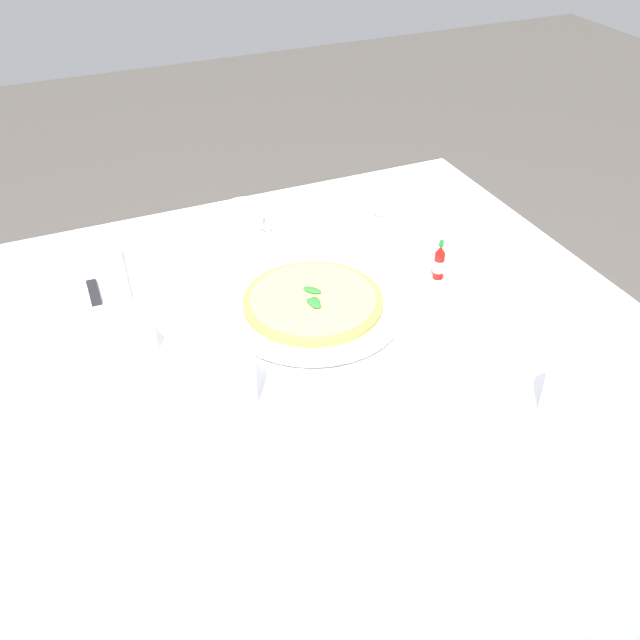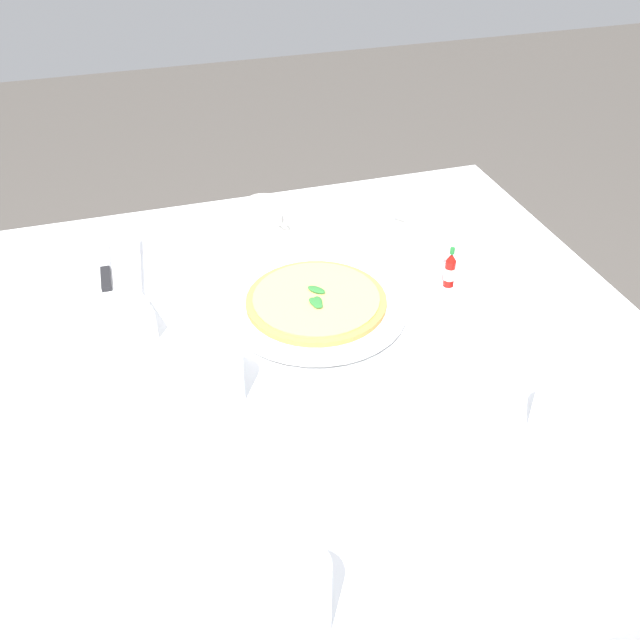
{
  "view_description": "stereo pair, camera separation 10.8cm",
  "coord_description": "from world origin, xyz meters",
  "px_view_note": "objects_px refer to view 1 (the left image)",
  "views": [
    {
      "loc": [
        -0.84,
        0.38,
        1.5
      ],
      "look_at": [
        0.05,
        -0.01,
        0.76
      ],
      "focal_mm": 39.5,
      "sensor_mm": 36.0,
      "label": 1
    },
    {
      "loc": [
        -0.88,
        0.28,
        1.5
      ],
      "look_at": [
        0.05,
        -0.01,
        0.76
      ],
      "focal_mm": 39.5,
      "sensor_mm": 36.0,
      "label": 2
    }
  ],
  "objects_px": {
    "pizza": "(313,301)",
    "napkin_folded": "(92,286)",
    "pizza_plate": "(313,307)",
    "water_glass_back_corner": "(234,381)",
    "water_glass_near_right": "(358,602)",
    "pepper_shaker": "(451,273)",
    "dinner_knife": "(90,279)",
    "salt_shaker": "(427,261)",
    "water_glass_center_back": "(567,393)",
    "coffee_cup_far_right": "(403,214)",
    "menu_card": "(143,324)",
    "coffee_cup_right_edge": "(246,219)",
    "hot_sauce_bottle": "(439,263)"
  },
  "relations": [
    {
      "from": "pizza",
      "to": "napkin_folded",
      "type": "bearing_deg",
      "value": 57.09
    },
    {
      "from": "pizza_plate",
      "to": "water_glass_back_corner",
      "type": "distance_m",
      "value": 0.27
    },
    {
      "from": "water_glass_near_right",
      "to": "pepper_shaker",
      "type": "distance_m",
      "value": 0.72
    },
    {
      "from": "water_glass_back_corner",
      "to": "water_glass_near_right",
      "type": "bearing_deg",
      "value": -178.04
    },
    {
      "from": "dinner_knife",
      "to": "salt_shaker",
      "type": "bearing_deg",
      "value": -106.64
    },
    {
      "from": "napkin_folded",
      "to": "water_glass_near_right",
      "type": "bearing_deg",
      "value": -163.98
    },
    {
      "from": "water_glass_center_back",
      "to": "coffee_cup_far_right",
      "type": "bearing_deg",
      "value": -5.83
    },
    {
      "from": "salt_shaker",
      "to": "pizza",
      "type": "bearing_deg",
      "value": 97.62
    },
    {
      "from": "pizza_plate",
      "to": "menu_card",
      "type": "relative_size",
      "value": 3.7
    },
    {
      "from": "water_glass_center_back",
      "to": "menu_card",
      "type": "distance_m",
      "value": 0.69
    },
    {
      "from": "coffee_cup_right_edge",
      "to": "hot_sauce_bottle",
      "type": "height_order",
      "value": "hot_sauce_bottle"
    },
    {
      "from": "dinner_knife",
      "to": "water_glass_center_back",
      "type": "bearing_deg",
      "value": -134.99
    },
    {
      "from": "dinner_knife",
      "to": "pepper_shaker",
      "type": "relative_size",
      "value": 3.47
    },
    {
      "from": "coffee_cup_right_edge",
      "to": "hot_sauce_bottle",
      "type": "relative_size",
      "value": 1.57
    },
    {
      "from": "coffee_cup_right_edge",
      "to": "dinner_knife",
      "type": "bearing_deg",
      "value": 105.78
    },
    {
      "from": "hot_sauce_bottle",
      "to": "pepper_shaker",
      "type": "relative_size",
      "value": 1.48
    },
    {
      "from": "pizza_plate",
      "to": "hot_sauce_bottle",
      "type": "height_order",
      "value": "hot_sauce_bottle"
    },
    {
      "from": "napkin_folded",
      "to": "hot_sauce_bottle",
      "type": "height_order",
      "value": "hot_sauce_bottle"
    },
    {
      "from": "coffee_cup_right_edge",
      "to": "hot_sauce_bottle",
      "type": "xyz_separation_m",
      "value": [
        -0.32,
        -0.28,
        0.01
      ]
    },
    {
      "from": "coffee_cup_right_edge",
      "to": "hot_sauce_bottle",
      "type": "distance_m",
      "value": 0.43
    },
    {
      "from": "coffee_cup_far_right",
      "to": "hot_sauce_bottle",
      "type": "bearing_deg",
      "value": 169.75
    },
    {
      "from": "water_glass_center_back",
      "to": "pepper_shaker",
      "type": "distance_m",
      "value": 0.37
    },
    {
      "from": "hot_sauce_bottle",
      "to": "napkin_folded",
      "type": "bearing_deg",
      "value": 70.13
    },
    {
      "from": "coffee_cup_far_right",
      "to": "pepper_shaker",
      "type": "height_order",
      "value": "coffee_cup_far_right"
    },
    {
      "from": "menu_card",
      "to": "water_glass_center_back",
      "type": "bearing_deg",
      "value": -142.5
    },
    {
      "from": "coffee_cup_right_edge",
      "to": "pepper_shaker",
      "type": "distance_m",
      "value": 0.45
    },
    {
      "from": "pizza_plate",
      "to": "dinner_knife",
      "type": "height_order",
      "value": "dinner_knife"
    },
    {
      "from": "dinner_knife",
      "to": "pizza_plate",
      "type": "bearing_deg",
      "value": -121.82
    },
    {
      "from": "salt_shaker",
      "to": "coffee_cup_far_right",
      "type": "bearing_deg",
      "value": -14.78
    },
    {
      "from": "water_glass_back_corner",
      "to": "salt_shaker",
      "type": "bearing_deg",
      "value": -65.37
    },
    {
      "from": "water_glass_back_corner",
      "to": "hot_sauce_bottle",
      "type": "distance_m",
      "value": 0.5
    },
    {
      "from": "menu_card",
      "to": "water_glass_near_right",
      "type": "bearing_deg",
      "value": 176.38
    },
    {
      "from": "coffee_cup_right_edge",
      "to": "napkin_folded",
      "type": "bearing_deg",
      "value": 106.21
    },
    {
      "from": "dinner_knife",
      "to": "pizza",
      "type": "bearing_deg",
      "value": -121.83
    },
    {
      "from": "coffee_cup_far_right",
      "to": "pepper_shaker",
      "type": "relative_size",
      "value": 2.31
    },
    {
      "from": "coffee_cup_right_edge",
      "to": "napkin_folded",
      "type": "height_order",
      "value": "coffee_cup_right_edge"
    },
    {
      "from": "coffee_cup_right_edge",
      "to": "salt_shaker",
      "type": "distance_m",
      "value": 0.4
    },
    {
      "from": "pizza",
      "to": "salt_shaker",
      "type": "height_order",
      "value": "salt_shaker"
    },
    {
      "from": "napkin_folded",
      "to": "salt_shaker",
      "type": "xyz_separation_m",
      "value": [
        -0.2,
        -0.61,
        0.02
      ]
    },
    {
      "from": "pizza",
      "to": "water_glass_center_back",
      "type": "xyz_separation_m",
      "value": [
        -0.39,
        -0.24,
        0.02
      ]
    },
    {
      "from": "salt_shaker",
      "to": "menu_card",
      "type": "distance_m",
      "value": 0.55
    },
    {
      "from": "coffee_cup_right_edge",
      "to": "water_glass_near_right",
      "type": "bearing_deg",
      "value": 168.97
    },
    {
      "from": "pizza",
      "to": "hot_sauce_bottle",
      "type": "distance_m",
      "value": 0.26
    },
    {
      "from": "dinner_knife",
      "to": "salt_shaker",
      "type": "distance_m",
      "value": 0.64
    },
    {
      "from": "water_glass_near_right",
      "to": "hot_sauce_bottle",
      "type": "bearing_deg",
      "value": -38.14
    },
    {
      "from": "water_glass_center_back",
      "to": "dinner_knife",
      "type": "distance_m",
      "value": 0.86
    },
    {
      "from": "coffee_cup_right_edge",
      "to": "coffee_cup_far_right",
      "type": "bearing_deg",
      "value": -109.71
    },
    {
      "from": "pizza_plate",
      "to": "coffee_cup_right_edge",
      "type": "bearing_deg",
      "value": 2.49
    },
    {
      "from": "pizza_plate",
      "to": "napkin_folded",
      "type": "height_order",
      "value": "napkin_folded"
    },
    {
      "from": "water_glass_near_right",
      "to": "salt_shaker",
      "type": "distance_m",
      "value": 0.75
    }
  ]
}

